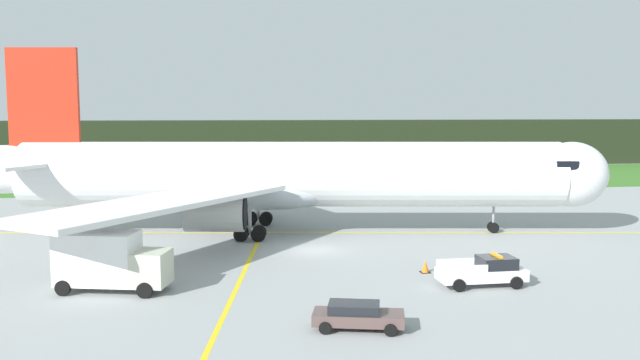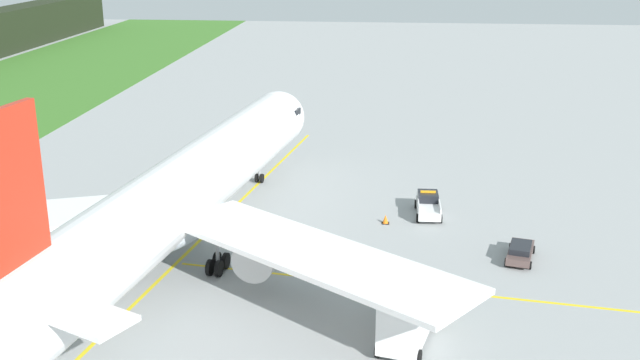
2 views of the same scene
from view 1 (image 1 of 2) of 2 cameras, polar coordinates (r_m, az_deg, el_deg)
name	(u,v)px [view 1 (image 1 of 2)]	position (r m, az deg, el deg)	size (l,w,h in m)	color
ground	(315,250)	(49.92, -0.47, -6.13)	(320.00, 320.00, 0.00)	#979A9B
grass_verge	(270,179)	(100.30, -4.38, 0.09)	(320.00, 33.87, 0.04)	#3B7127
distant_tree_line	(262,144)	(121.83, -5.08, 3.17)	(288.00, 7.27, 8.55)	black
taxiway_centerline_main	(292,232)	(57.05, -2.41, -4.57)	(73.13, 0.30, 0.01)	yellow
taxiway_centerline_spur	(232,297)	(38.15, -7.63, -10.07)	(38.49, 0.30, 0.01)	yellow
airliner	(284,176)	(56.37, -3.15, 0.34)	(56.09, 46.18, 15.78)	white
ops_pickup_truck	(485,271)	(41.20, 14.10, -7.69)	(5.29, 2.28, 1.94)	white
catering_truck	(109,260)	(40.57, -17.81, -6.66)	(6.85, 3.95, 3.66)	beige
staff_car	(357,315)	(32.54, 3.25, -11.62)	(4.70, 2.76, 1.30)	brown
apron_cone	(425,267)	(43.83, 9.12, -7.43)	(0.64, 0.64, 0.80)	black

